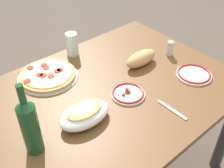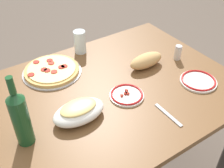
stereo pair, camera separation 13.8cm
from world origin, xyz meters
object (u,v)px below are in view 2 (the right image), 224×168
at_px(side_plate_near, 198,81).
at_px(bread_loaf, 146,61).
at_px(dining_table, 112,105).
at_px(water_glass, 80,42).
at_px(wine_bottle, 20,118).
at_px(spice_shaker, 178,53).
at_px(pepperoni_pizza, 52,70).
at_px(side_plate_far, 127,95).
at_px(baked_pasta_dish, 79,111).

xyz_separation_m(side_plate_near, bread_loaf, (0.14, -0.26, 0.03)).
distance_m(dining_table, water_glass, 0.44).
relative_size(dining_table, side_plate_near, 6.67).
relative_size(water_glass, side_plate_near, 0.72).
bearing_deg(wine_bottle, water_glass, -136.72).
distance_m(dining_table, spice_shaker, 0.49).
xyz_separation_m(pepperoni_pizza, side_plate_far, (-0.22, 0.38, -0.01)).
relative_size(pepperoni_pizza, water_glass, 2.33).
bearing_deg(pepperoni_pizza, bread_loaf, 152.68).
bearing_deg(baked_pasta_dish, water_glass, -119.21).
relative_size(wine_bottle, side_plate_far, 1.93).
bearing_deg(water_glass, side_plate_near, 121.25).
distance_m(baked_pasta_dish, water_glass, 0.56).
relative_size(pepperoni_pizza, side_plate_far, 1.89).
height_order(pepperoni_pizza, water_glass, water_glass).
height_order(water_glass, side_plate_far, water_glass).
relative_size(side_plate_near, bread_loaf, 0.91).
distance_m(baked_pasta_dish, side_plate_far, 0.26).
height_order(water_glass, spice_shaker, water_glass).
height_order(dining_table, side_plate_far, side_plate_far).
bearing_deg(dining_table, spice_shaker, -177.75).
bearing_deg(spice_shaker, bread_loaf, -11.14).
distance_m(pepperoni_pizza, wine_bottle, 0.49).
distance_m(dining_table, pepperoni_pizza, 0.38).
relative_size(wine_bottle, bread_loaf, 1.55).
height_order(wine_bottle, water_glass, wine_bottle).
height_order(dining_table, wine_bottle, wine_bottle).
height_order(baked_pasta_dish, wine_bottle, wine_bottle).
relative_size(pepperoni_pizza, spice_shaker, 3.67).
relative_size(bread_loaf, spice_shaker, 2.41).
xyz_separation_m(baked_pasta_dish, bread_loaf, (-0.50, -0.15, -0.00)).
bearing_deg(water_glass, pepperoni_pizza, 23.77).
bearing_deg(spice_shaker, baked_pasta_dish, 8.72).
xyz_separation_m(wine_bottle, spice_shaker, (-0.94, -0.10, -0.09)).
xyz_separation_m(dining_table, wine_bottle, (0.48, 0.09, 0.25)).
xyz_separation_m(dining_table, side_plate_near, (-0.40, 0.20, 0.12)).
relative_size(water_glass, spice_shaker, 1.57).
relative_size(side_plate_far, spice_shaker, 1.94).
relative_size(side_plate_far, bread_loaf, 0.81).
height_order(dining_table, bread_loaf, bread_loaf).
relative_size(baked_pasta_dish, spice_shaker, 2.76).
bearing_deg(dining_table, side_plate_far, 107.23).
bearing_deg(pepperoni_pizza, side_plate_near, 140.09).
height_order(baked_pasta_dish, water_glass, water_glass).
distance_m(dining_table, wine_bottle, 0.54).
distance_m(bread_loaf, spice_shaker, 0.21).
relative_size(side_plate_near, side_plate_far, 1.13).
bearing_deg(side_plate_near, wine_bottle, -7.66).
bearing_deg(wine_bottle, side_plate_near, 172.34).
relative_size(dining_table, spice_shaker, 14.56).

